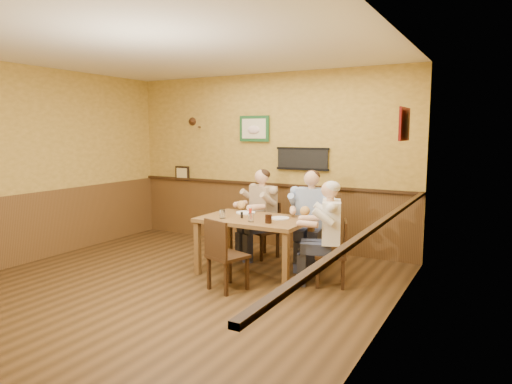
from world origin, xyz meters
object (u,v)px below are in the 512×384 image
pepper_shaker (242,215)px  diner_tan_shirt (263,218)px  diner_blue_polo (311,223)px  water_glass_left (222,214)px  chair_right_end (331,253)px  hot_sauce_bottle (250,213)px  diner_white_elder (331,239)px  cola_tumbler (268,219)px  chair_near_side (228,254)px  dining_table (255,225)px  chair_back_left (263,230)px  chair_back_right (311,236)px  salt_shaker (251,213)px  water_glass_mid (251,218)px

pepper_shaker → diner_tan_shirt: bearing=99.4°
diner_blue_polo → water_glass_left: 1.28m
chair_right_end → hot_sauce_bottle: 1.14m
chair_right_end → hot_sauce_bottle: size_ratio=5.06×
diner_white_elder → cola_tumbler: size_ratio=10.49×
chair_near_side → hot_sauce_bottle: size_ratio=5.41×
dining_table → hot_sauce_bottle: size_ratio=8.78×
dining_table → diner_blue_polo: (0.52, 0.69, -0.05)m
chair_right_end → chair_near_side: 1.25m
pepper_shaker → diner_white_elder: bearing=6.7°
hot_sauce_bottle → pepper_shaker: (-0.13, 0.00, -0.04)m
dining_table → chair_back_left: (-0.28, 0.76, -0.24)m
chair_near_side → diner_white_elder: size_ratio=0.75×
chair_back_right → pepper_shaker: bearing=-140.0°
chair_back_left → salt_shaker: 0.81m
hot_sauce_bottle → diner_blue_polo: bearing=56.1°
salt_shaker → water_glass_mid: bearing=-59.7°
hot_sauce_bottle → salt_shaker: (-0.09, 0.17, -0.04)m
water_glass_mid → diner_tan_shirt: bearing=110.0°
diner_blue_polo → diner_white_elder: bearing=-61.2°
diner_blue_polo → water_glass_mid: diner_blue_polo is taller
cola_tumbler → pepper_shaker: size_ratio=1.34×
dining_table → salt_shaker: 0.18m
cola_tumbler → diner_blue_polo: bearing=77.5°
hot_sauce_bottle → salt_shaker: 0.20m
pepper_shaker → water_glass_left: bearing=-147.7°
diner_tan_shirt → diner_white_elder: diner_tan_shirt is taller
chair_back_right → water_glass_left: bearing=-143.4°
cola_tumbler → chair_back_right: bearing=77.5°
dining_table → cola_tumbler: 0.42m
water_glass_left → pepper_shaker: (0.21, 0.13, -0.02)m
dining_table → chair_back_left: chair_back_left is taller
chair_right_end → water_glass_left: 1.47m
diner_tan_shirt → salt_shaker: diner_tan_shirt is taller
diner_tan_shirt → cola_tumbler: size_ratio=10.80×
diner_tan_shirt → cola_tumbler: diner_tan_shirt is taller
chair_back_left → chair_near_side: 1.49m
chair_back_left → diner_blue_polo: bearing=17.5°
salt_shaker → pepper_shaker: 0.17m
dining_table → salt_shaker: salt_shaker is taller
chair_near_side → cola_tumbler: size_ratio=7.84×
chair_back_right → diner_blue_polo: diner_blue_polo is taller
chair_back_left → chair_near_side: chair_near_side is taller
chair_back_left → water_glass_mid: water_glass_mid is taller
water_glass_left → diner_blue_polo: bearing=46.5°
water_glass_left → hot_sauce_bottle: 0.37m
water_glass_left → hot_sauce_bottle: size_ratio=0.70×
diner_blue_polo → water_glass_left: size_ratio=10.79×
chair_back_right → water_glass_left: size_ratio=7.55×
chair_back_left → pepper_shaker: bearing=-57.7°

